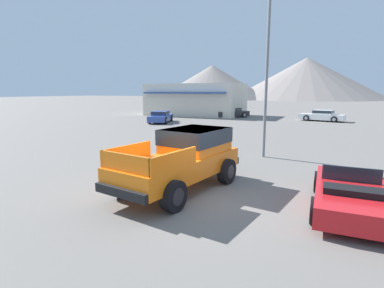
{
  "coord_description": "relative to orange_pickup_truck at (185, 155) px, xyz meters",
  "views": [
    {
      "loc": [
        4.02,
        -7.83,
        3.19
      ],
      "look_at": [
        -0.43,
        1.46,
        1.36
      ],
      "focal_mm": 28.0,
      "sensor_mm": 36.0,
      "label": 1
    }
  ],
  "objects": [
    {
      "name": "ground_plane",
      "position": [
        0.37,
        -0.82,
        -1.09
      ],
      "size": [
        320.0,
        320.0,
        0.0
      ],
      "primitive_type": "plane",
      "color": "slate"
    },
    {
      "name": "orange_pickup_truck",
      "position": [
        0.0,
        0.0,
        0.0
      ],
      "size": [
        2.8,
        5.35,
        1.92
      ],
      "rotation": [
        0.0,
        0.0,
        -0.15
      ],
      "color": "orange",
      "rests_on": "ground_plane"
    },
    {
      "name": "red_convertible_car",
      "position": [
        4.94,
        0.09,
        -0.65
      ],
      "size": [
        2.01,
        4.17,
        1.11
      ],
      "rotation": [
        0.0,
        0.0,
        0.03
      ],
      "color": "red",
      "rests_on": "ground_plane"
    },
    {
      "name": "parked_car_white",
      "position": [
        3.14,
        26.43,
        -0.48
      ],
      "size": [
        4.72,
        2.53,
        1.18
      ],
      "rotation": [
        0.0,
        0.0,
        1.38
      ],
      "color": "white",
      "rests_on": "ground_plane"
    },
    {
      "name": "parked_car_blue",
      "position": [
        -11.79,
        17.71,
        -0.48
      ],
      "size": [
        3.01,
        4.76,
        1.17
      ],
      "rotation": [
        0.0,
        0.0,
        0.32
      ],
      "color": "#334C9E",
      "rests_on": "ground_plane"
    },
    {
      "name": "parked_car_dark",
      "position": [
        -7.13,
        26.55,
        -0.48
      ],
      "size": [
        4.04,
        4.53,
        1.18
      ],
      "rotation": [
        0.0,
        0.0,
        2.5
      ],
      "color": "#232328",
      "rests_on": "ground_plane"
    },
    {
      "name": "street_lamp_post",
      "position": [
        1.34,
        5.86,
        3.65
      ],
      "size": [
        0.9,
        0.24,
        7.92
      ],
      "color": "slate",
      "rests_on": "ground_plane"
    },
    {
      "name": "storefront_building",
      "position": [
        -12.59,
        27.97,
        0.98
      ],
      "size": [
        12.2,
        7.62,
        4.13
      ],
      "color": "beige",
      "rests_on": "ground_plane"
    },
    {
      "name": "distant_mountain_range",
      "position": [
        11.97,
        118.35,
        6.52
      ],
      "size": [
        150.71,
        70.95,
        16.43
      ],
      "color": "gray",
      "rests_on": "ground_plane"
    }
  ]
}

